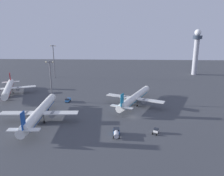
{
  "coord_description": "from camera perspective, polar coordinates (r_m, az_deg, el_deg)",
  "views": [
    {
      "loc": [
        -5.19,
        -91.31,
        37.79
      ],
      "look_at": [
        -11.04,
        36.58,
        4.0
      ],
      "focal_mm": 34.23,
      "sensor_mm": 36.0,
      "label": 1
    }
  ],
  "objects": [
    {
      "name": "airplane_mid_apron",
      "position": [
        113.72,
        6.08,
        -2.6
      ],
      "size": [
        30.53,
        38.65,
        10.49
      ],
      "rotation": [
        0.0,
        0.0,
        -0.42
      ],
      "color": "silver",
      "rests_on": "ground"
    },
    {
      "name": "apron_light_central",
      "position": [
        186.41,
        -15.3,
        7.4
      ],
      "size": [
        4.8,
        0.9,
        27.26
      ],
      "color": "slate",
      "rests_on": "ground"
    },
    {
      "name": "airplane_taxiway_distant",
      "position": [
        146.39,
        -25.97,
        -0.08
      ],
      "size": [
        31.14,
        39.47,
        10.62
      ],
      "rotation": [
        0.0,
        0.0,
        3.54
      ],
      "color": "silver",
      "rests_on": "ground"
    },
    {
      "name": "fuel_truck",
      "position": [
        81.4,
        1.17,
        -11.8
      ],
      "size": [
        2.52,
        6.34,
        2.35
      ],
      "rotation": [
        0.0,
        0.0,
        0.02
      ],
      "color": "#3372BF",
      "rests_on": "ground"
    },
    {
      "name": "airplane_near_gate",
      "position": [
        97.77,
        -18.79,
        -6.16
      ],
      "size": [
        33.44,
        42.95,
        11.01
      ],
      "rotation": [
        0.0,
        0.0,
        0.06
      ],
      "color": "silver",
      "rests_on": "ground"
    },
    {
      "name": "apron_light_west",
      "position": [
        120.77,
        -16.04,
        2.45
      ],
      "size": [
        4.8,
        0.9,
        22.81
      ],
      "color": "slate",
      "rests_on": "ground"
    },
    {
      "name": "maintenance_van",
      "position": [
        121.05,
        -11.7,
        -3.14
      ],
      "size": [
        2.43,
        4.34,
        2.25
      ],
      "rotation": [
        0.0,
        0.0,
        3.03
      ],
      "color": "#3372BF",
      "rests_on": "ground"
    },
    {
      "name": "control_tower",
      "position": [
        205.79,
        21.6,
        9.67
      ],
      "size": [
        8.0,
        8.0,
        40.03
      ],
      "color": "#A8A8B2",
      "rests_on": "ground"
    },
    {
      "name": "ground_plane",
      "position": [
        98.95,
        5.47,
        -7.74
      ],
      "size": [
        416.0,
        416.0,
        0.0
      ],
      "primitive_type": "plane",
      "color": "#424449"
    },
    {
      "name": "pushback_tug",
      "position": [
        85.05,
        11.68,
        -11.12
      ],
      "size": [
        3.03,
        3.56,
        2.05
      ],
      "rotation": [
        0.0,
        0.0,
        5.79
      ],
      "color": "white",
      "rests_on": "ground"
    }
  ]
}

